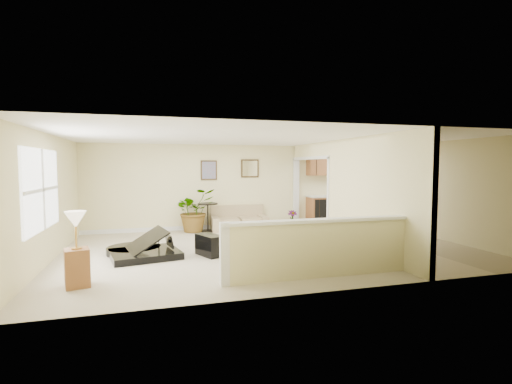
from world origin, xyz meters
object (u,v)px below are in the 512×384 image
object	(u,v)px
palm_plant	(194,211)
small_plant	(292,221)
lamp_stand	(77,255)
loveseat	(238,217)
accent_table	(208,213)
piano_bench	(210,245)
piano	(143,231)

from	to	relation	value
palm_plant	small_plant	world-z (taller)	palm_plant
palm_plant	lamp_stand	world-z (taller)	palm_plant
loveseat	palm_plant	world-z (taller)	palm_plant
loveseat	accent_table	world-z (taller)	loveseat
piano_bench	palm_plant	size ratio (longest dim) A/B	0.47
lamp_stand	piano	bearing A→B (deg)	62.09
piano_bench	lamp_stand	bearing A→B (deg)	-147.59
piano	palm_plant	distance (m)	2.94
loveseat	palm_plant	size ratio (longest dim) A/B	1.19
piano_bench	accent_table	bearing A→B (deg)	82.44
piano_bench	palm_plant	xyz separation A→B (m)	(0.01, 2.94, 0.39)
piano_bench	palm_plant	bearing A→B (deg)	89.88
accent_table	lamp_stand	world-z (taller)	lamp_stand
palm_plant	piano_bench	bearing A→B (deg)	-90.12
piano	loveseat	distance (m)	3.76
palm_plant	lamp_stand	xyz separation A→B (m)	(-2.29, -4.39, -0.11)
accent_table	palm_plant	xyz separation A→B (m)	(-0.37, 0.10, 0.08)
small_plant	lamp_stand	bearing A→B (deg)	-141.45
accent_table	piano_bench	bearing A→B (deg)	-97.56
piano	lamp_stand	world-z (taller)	piano
piano	piano_bench	size ratio (longest dim) A/B	2.68
piano_bench	lamp_stand	xyz separation A→B (m)	(-2.28, -1.45, 0.28)
piano	palm_plant	xyz separation A→B (m)	(1.34, 2.61, 0.08)
piano	loveseat	world-z (taller)	piano
accent_table	lamp_stand	size ratio (longest dim) A/B	0.69
loveseat	small_plant	bearing A→B (deg)	-9.35
small_plant	lamp_stand	size ratio (longest dim) A/B	0.46
lamp_stand	palm_plant	bearing A→B (deg)	62.47
accent_table	lamp_stand	bearing A→B (deg)	-121.78
piano_bench	loveseat	bearing A→B (deg)	66.40
piano	lamp_stand	size ratio (longest dim) A/B	1.49
piano_bench	palm_plant	distance (m)	2.96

